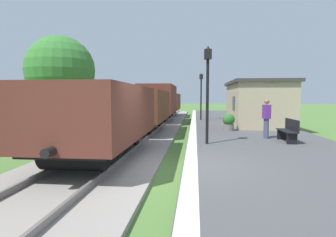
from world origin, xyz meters
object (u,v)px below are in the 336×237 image
at_px(lamp_post_near, 208,77).
at_px(tree_trackside_far, 61,70).
at_px(person_waiting, 266,117).
at_px(potted_planter, 229,122).
at_px(bench_down_platform, 241,113).
at_px(lamp_post_far, 201,87).
at_px(bench_near_hut, 289,130).
at_px(station_hut, 257,103).
at_px(freight_train, 152,105).

bearing_deg(lamp_post_near, tree_trackside_far, 152.95).
xyz_separation_m(person_waiting, potted_planter, (-1.28, 2.61, -0.46)).
bearing_deg(bench_down_platform, lamp_post_far, -162.32).
distance_m(potted_planter, lamp_post_far, 7.27).
relative_size(bench_down_platform, lamp_post_near, 0.41).
relative_size(bench_near_hut, bench_down_platform, 1.00).
height_order(bench_down_platform, potted_planter, potted_planter).
relative_size(bench_down_platform, lamp_post_far, 0.41).
distance_m(bench_near_hut, lamp_post_near, 3.96).
bearing_deg(station_hut, freight_train, 174.84).
height_order(bench_down_platform, person_waiting, person_waiting).
distance_m(freight_train, station_hut, 6.83).
bearing_deg(person_waiting, bench_down_platform, -103.53).
bearing_deg(lamp_post_far, person_waiting, -74.59).
bearing_deg(potted_planter, freight_train, 142.97).
relative_size(potted_planter, tree_trackside_far, 0.17).
height_order(freight_train, station_hut, station_hut).
relative_size(potted_planter, lamp_post_far, 0.25).
xyz_separation_m(lamp_post_near, tree_trackside_far, (-7.87, 4.02, 0.71)).
relative_size(bench_near_hut, tree_trackside_far, 0.28).
relative_size(freight_train, lamp_post_far, 7.03).
height_order(lamp_post_far, tree_trackside_far, tree_trackside_far).
relative_size(station_hut, bench_down_platform, 3.87).
bearing_deg(tree_trackside_far, freight_train, 39.90).
height_order(station_hut, bench_near_hut, station_hut).
bearing_deg(lamp_post_far, tree_trackside_far, -138.06).
bearing_deg(station_hut, person_waiting, -98.54).
relative_size(lamp_post_near, lamp_post_far, 1.00).
bearing_deg(station_hut, tree_trackside_far, -164.42).
distance_m(freight_train, lamp_post_near, 8.58).
distance_m(person_waiting, lamp_post_far, 9.94).
bearing_deg(freight_train, person_waiting, -45.87).
height_order(bench_near_hut, lamp_post_near, lamp_post_near).
distance_m(potted_planter, lamp_post_near, 4.91).
relative_size(potted_planter, lamp_post_near, 0.25).
relative_size(bench_down_platform, potted_planter, 1.64).
xyz_separation_m(station_hut, tree_trackside_far, (-11.30, -3.15, 1.86)).
bearing_deg(bench_down_platform, person_waiting, -93.62).
bearing_deg(bench_down_platform, station_hut, -88.07).
distance_m(person_waiting, tree_trackside_far, 10.99).
relative_size(bench_near_hut, potted_planter, 1.64).
xyz_separation_m(bench_near_hut, person_waiting, (-0.66, 0.83, 0.46)).
distance_m(station_hut, lamp_post_near, 8.03).
height_order(station_hut, potted_planter, station_hut).
distance_m(bench_down_platform, lamp_post_near, 12.73).
relative_size(freight_train, bench_down_platform, 17.33).
height_order(freight_train, potted_planter, freight_train).
relative_size(station_hut, lamp_post_near, 1.57).
distance_m(bench_down_platform, tree_trackside_far, 14.05).
bearing_deg(tree_trackside_far, bench_down_platform, 36.06).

